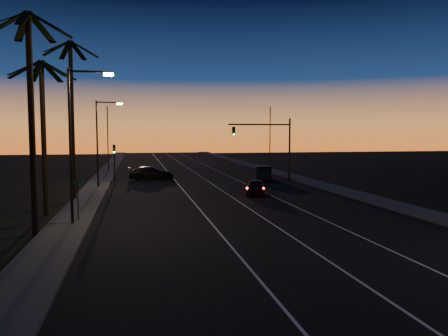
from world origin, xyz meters
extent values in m
cube|color=black|center=(0.00, 30.00, 0.01)|extent=(20.00, 170.00, 0.01)
cube|color=#3B3B38|center=(-11.20, 30.00, 0.08)|extent=(2.40, 170.00, 0.16)
cube|color=#3B3B38|center=(11.20, 30.00, 0.08)|extent=(2.40, 170.00, 0.16)
cube|color=silver|center=(-3.00, 30.00, 0.02)|extent=(0.12, 160.00, 0.01)
cube|color=silver|center=(0.50, 30.00, 0.02)|extent=(0.12, 160.00, 0.01)
cube|color=silver|center=(4.00, 30.00, 0.02)|extent=(0.12, 160.00, 0.01)
cylinder|color=black|center=(-12.60, 18.00, 5.75)|extent=(0.32, 0.32, 11.50)
cube|color=black|center=(-11.57, 18.26, 10.94)|extent=(2.18, 0.92, 1.18)
cube|color=black|center=(-12.16, 18.97, 10.94)|extent=(1.25, 2.12, 1.18)
cube|color=black|center=(-13.08, 18.94, 10.94)|extent=(1.34, 2.09, 1.18)
cube|color=black|center=(-13.64, 18.21, 10.94)|extent=(2.18, 0.82, 1.18)
cube|color=black|center=(-13.41, 17.32, 10.94)|extent=(1.90, 1.69, 1.18)
cube|color=black|center=(-12.57, 16.94, 10.94)|extent=(0.45, 2.16, 1.18)
cube|color=black|center=(-11.75, 17.36, 10.94)|extent=(1.95, 1.61, 1.18)
cylinder|color=black|center=(-13.20, 24.00, 5.00)|extent=(0.32, 0.32, 10.00)
cube|color=black|center=(-12.17, 24.26, 9.44)|extent=(2.18, 0.92, 1.18)
cube|color=black|center=(-12.76, 24.97, 9.44)|extent=(1.25, 2.12, 1.18)
cube|color=black|center=(-13.68, 24.94, 9.44)|extent=(1.34, 2.09, 1.18)
cube|color=black|center=(-14.24, 24.21, 9.44)|extent=(2.18, 0.82, 1.18)
cube|color=black|center=(-14.01, 23.32, 9.44)|extent=(1.90, 1.69, 1.18)
cube|color=black|center=(-13.17, 22.94, 9.44)|extent=(0.45, 2.16, 1.18)
cube|color=black|center=(-12.35, 23.36, 9.44)|extent=(1.95, 1.61, 1.18)
cylinder|color=black|center=(-12.20, 30.00, 6.25)|extent=(0.32, 0.32, 12.50)
cube|color=black|center=(-11.17, 30.26, 11.94)|extent=(2.18, 0.92, 1.18)
cube|color=black|center=(-11.76, 30.97, 11.94)|extent=(1.25, 2.12, 1.18)
cube|color=black|center=(-12.68, 30.94, 11.94)|extent=(1.34, 2.09, 1.18)
cube|color=black|center=(-13.24, 30.21, 11.94)|extent=(2.18, 0.82, 1.18)
cube|color=black|center=(-13.01, 29.32, 11.94)|extent=(1.90, 1.69, 1.18)
cube|color=black|center=(-12.17, 28.94, 11.94)|extent=(0.45, 2.16, 1.18)
cube|color=black|center=(-11.35, 29.36, 11.94)|extent=(1.95, 1.61, 1.18)
cylinder|color=black|center=(-11.00, 20.00, 4.50)|extent=(0.16, 0.16, 9.00)
cylinder|color=black|center=(-9.90, 20.00, 8.85)|extent=(2.20, 0.12, 0.12)
cube|color=#FFD966|center=(-8.80, 20.00, 8.72)|extent=(0.55, 0.26, 0.16)
cylinder|color=black|center=(-11.00, 38.00, 4.25)|extent=(0.16, 0.16, 8.50)
cylinder|color=black|center=(-9.90, 38.00, 8.35)|extent=(2.20, 0.12, 0.12)
cube|color=#FFD966|center=(-8.80, 38.00, 8.22)|extent=(0.55, 0.26, 0.16)
cylinder|color=black|center=(-10.80, 21.00, 1.30)|extent=(0.06, 0.06, 2.60)
cube|color=#0B4622|center=(-10.80, 21.00, 2.45)|extent=(0.70, 0.03, 0.20)
cylinder|color=black|center=(9.50, 40.00, 3.50)|extent=(0.20, 0.20, 7.00)
cylinder|color=black|center=(6.00, 40.00, 6.30)|extent=(7.00, 0.16, 0.16)
cube|color=black|center=(3.10, 40.00, 5.55)|extent=(0.32, 0.28, 1.00)
sphere|color=black|center=(3.10, 39.83, 5.87)|extent=(0.20, 0.20, 0.20)
sphere|color=black|center=(3.10, 39.83, 5.55)|extent=(0.20, 0.20, 0.20)
sphere|color=#14FF59|center=(3.10, 39.83, 5.23)|extent=(0.20, 0.20, 0.20)
cylinder|color=black|center=(-9.50, 40.00, 2.10)|extent=(0.14, 0.14, 4.20)
cube|color=black|center=(-9.50, 40.00, 3.70)|extent=(0.28, 0.25, 0.90)
sphere|color=black|center=(-9.50, 39.85, 3.98)|extent=(0.18, 0.18, 0.18)
sphere|color=black|center=(-9.50, 39.85, 3.70)|extent=(0.18, 0.18, 0.18)
sphere|color=#14FF59|center=(-9.50, 39.85, 3.42)|extent=(0.18, 0.18, 0.18)
cylinder|color=black|center=(-11.00, 55.00, 4.50)|extent=(0.14, 0.14, 9.00)
cylinder|color=black|center=(11.00, 52.00, 4.50)|extent=(0.14, 0.14, 9.00)
imported|color=black|center=(2.80, 30.00, 0.68)|extent=(2.63, 4.23, 1.34)
sphere|color=#FF0F05|center=(1.50, 27.93, 0.90)|extent=(0.18, 0.18, 0.18)
sphere|color=#FF0F05|center=(2.79, 27.55, 0.90)|extent=(0.18, 0.18, 0.18)
imported|color=black|center=(6.81, 40.81, 0.82)|extent=(3.12, 5.18, 1.61)
imported|color=black|center=(-5.62, 44.38, 0.77)|extent=(5.26, 2.16, 1.52)
camera|label=1|loc=(-7.36, -6.19, 5.36)|focal=35.00mm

